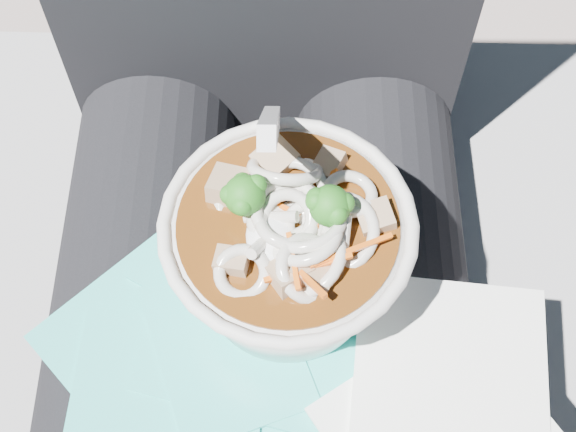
{
  "coord_description": "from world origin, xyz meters",
  "views": [
    {
      "loc": [
        0.02,
        -0.21,
        1.13
      ],
      "look_at": [
        0.02,
        0.03,
        0.7
      ],
      "focal_mm": 50.0,
      "sensor_mm": 36.0,
      "label": 1
    }
  ],
  "objects_px": {
    "lap": "(260,360)",
    "person_body": "(262,241)",
    "stone_ledge": "(271,320)",
    "plastic_bag": "(248,351)",
    "udon_bowl": "(289,247)"
  },
  "relations": [
    {
      "from": "stone_ledge",
      "to": "plastic_bag",
      "type": "bearing_deg",
      "value": -91.97
    },
    {
      "from": "lap",
      "to": "plastic_bag",
      "type": "height_order",
      "value": "plastic_bag"
    },
    {
      "from": "lap",
      "to": "person_body",
      "type": "distance_m",
      "value": 0.1
    },
    {
      "from": "lap",
      "to": "udon_bowl",
      "type": "bearing_deg",
      "value": 51.99
    },
    {
      "from": "stone_ledge",
      "to": "person_body",
      "type": "bearing_deg",
      "value": -90.0
    },
    {
      "from": "plastic_bag",
      "to": "udon_bowl",
      "type": "height_order",
      "value": "udon_bowl"
    },
    {
      "from": "person_body",
      "to": "plastic_bag",
      "type": "xyz_separation_m",
      "value": [
        -0.01,
        -0.11,
        0.05
      ]
    },
    {
      "from": "person_body",
      "to": "stone_ledge",
      "type": "bearing_deg",
      "value": 90.0
    },
    {
      "from": "plastic_bag",
      "to": "person_body",
      "type": "bearing_deg",
      "value": 87.02
    },
    {
      "from": "person_body",
      "to": "plastic_bag",
      "type": "relative_size",
      "value": 3.15
    },
    {
      "from": "lap",
      "to": "stone_ledge",
      "type": "bearing_deg",
      "value": 90.0
    },
    {
      "from": "udon_bowl",
      "to": "person_body",
      "type": "bearing_deg",
      "value": 109.23
    },
    {
      "from": "lap",
      "to": "person_body",
      "type": "bearing_deg",
      "value": 90.0
    },
    {
      "from": "stone_ledge",
      "to": "plastic_bag",
      "type": "distance_m",
      "value": 0.41
    },
    {
      "from": "lap",
      "to": "plastic_bag",
      "type": "xyz_separation_m",
      "value": [
        -0.01,
        -0.02,
        0.08
      ]
    }
  ]
}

